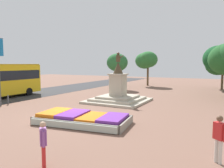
{
  "coord_description": "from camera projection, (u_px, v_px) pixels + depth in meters",
  "views": [
    {
      "loc": [
        9.1,
        -11.89,
        3.61
      ],
      "look_at": [
        1.25,
        3.09,
        2.05
      ],
      "focal_mm": 35.0,
      "sensor_mm": 36.0,
      "label": 1
    }
  ],
  "objects": [
    {
      "name": "park_tree_far_left",
      "position": [
        117.0,
        62.0,
        31.45
      ],
      "size": [
        3.08,
        3.05,
        5.1
      ],
      "color": "brown",
      "rests_on": "ground_plane"
    },
    {
      "name": "ground_plane",
      "position": [
        75.0,
        116.0,
        15.02
      ],
      "size": [
        91.74,
        91.74,
        0.0
      ],
      "primitive_type": "plane",
      "color": "brown"
    },
    {
      "name": "park_tree_behind_statue",
      "position": [
        218.0,
        61.0,
        30.73
      ],
      "size": [
        3.99,
        5.74,
        6.14
      ],
      "color": "brown",
      "rests_on": "ground_plane"
    },
    {
      "name": "park_tree_street_side",
      "position": [
        147.0,
        60.0,
        35.74
      ],
      "size": [
        3.72,
        3.28,
        5.65
      ],
      "color": "brown",
      "rests_on": "ground_plane"
    },
    {
      "name": "flower_planter",
      "position": [
        82.0,
        119.0,
        13.22
      ],
      "size": [
        5.93,
        3.45,
        0.63
      ],
      "color": "#38281C",
      "rests_on": "ground_plane"
    },
    {
      "name": "kerb_bollard_north",
      "position": [
        8.0,
        99.0,
        19.52
      ],
      "size": [
        0.14,
        0.14,
        0.85
      ],
      "color": "#4C5156",
      "rests_on": "ground_plane"
    },
    {
      "name": "pedestrian_with_handbag",
      "position": [
        219.0,
        136.0,
        7.87
      ],
      "size": [
        0.45,
        0.42,
        1.77
      ],
      "color": "beige",
      "rests_on": "ground_plane"
    },
    {
      "name": "pedestrian_near_planter",
      "position": [
        43.0,
        141.0,
        7.59
      ],
      "size": [
        0.45,
        0.42,
        1.62
      ],
      "color": "red",
      "rests_on": "ground_plane"
    },
    {
      "name": "statue_monument",
      "position": [
        118.0,
        94.0,
        20.83
      ],
      "size": [
        5.3,
        5.3,
        4.7
      ],
      "color": "#B4AA96",
      "rests_on": "ground_plane"
    }
  ]
}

